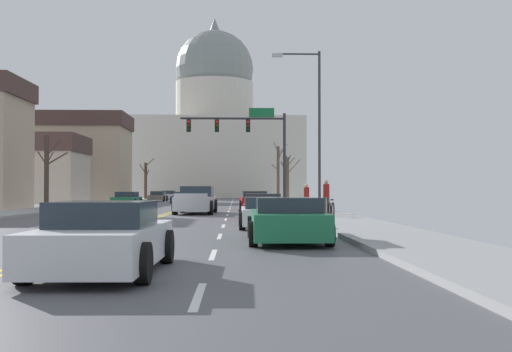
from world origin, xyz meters
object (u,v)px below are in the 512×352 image
at_px(sedan_near_04, 287,221).
at_px(bicycle_parked, 331,209).
at_px(sedan_near_05, 105,239).
at_px(sedan_oncoming_03, 169,195).
at_px(pedestrian_01, 306,196).
at_px(signal_gantry, 248,135).
at_px(sedan_near_00, 254,201).
at_px(street_lamp_right, 313,118).
at_px(sedan_oncoming_00, 127,199).
at_px(pedestrian_00, 326,195).
at_px(sedan_near_02, 263,207).
at_px(sedan_oncoming_01, 181,198).
at_px(sedan_near_03, 266,213).
at_px(sedan_oncoming_02, 158,196).
at_px(pickup_truck_near_01, 196,201).

distance_m(sedan_near_04, bicycle_parked, 12.63).
relative_size(sedan_near_05, sedan_oncoming_03, 0.96).
bearing_deg(pedestrian_01, sedan_near_04, -97.90).
height_order(signal_gantry, sedan_near_00, signal_gantry).
bearing_deg(sedan_near_04, pedestrian_01, 82.10).
height_order(street_lamp_right, sedan_near_04, street_lamp_right).
bearing_deg(sedan_oncoming_03, sedan_near_05, -84.60).
relative_size(signal_gantry, sedan_oncoming_00, 1.73).
relative_size(sedan_oncoming_00, pedestrian_00, 2.58).
bearing_deg(sedan_near_05, sedan_oncoming_00, 99.55).
height_order(sedan_near_00, sedan_near_02, sedan_near_00).
distance_m(sedan_oncoming_01, bicycle_parked, 36.63).
bearing_deg(sedan_near_03, bicycle_parked, 60.84).
distance_m(sedan_oncoming_00, pedestrian_00, 25.33).
xyz_separation_m(sedan_oncoming_02, sedan_oncoming_03, (0.02, 11.99, 0.02)).
distance_m(signal_gantry, sedan_near_02, 17.84).
bearing_deg(street_lamp_right, sedan_near_02, -142.74).
distance_m(pedestrian_00, bicycle_parked, 3.38).
height_order(pickup_truck_near_01, sedan_near_04, pickup_truck_near_01).
bearing_deg(signal_gantry, street_lamp_right, -78.75).
relative_size(sedan_near_03, sedan_near_04, 1.00).
relative_size(sedan_near_00, sedan_oncoming_00, 0.95).
xyz_separation_m(sedan_oncoming_00, sedan_oncoming_01, (3.66, 10.83, -0.03)).
distance_m(sedan_oncoming_02, pedestrian_01, 39.10).
bearing_deg(sedan_oncoming_02, sedan_near_02, -76.67).
distance_m(pickup_truck_near_01, sedan_near_04, 19.96).
bearing_deg(sedan_near_02, street_lamp_right, 37.26).
xyz_separation_m(sedan_near_02, sedan_near_04, (0.13, -12.43, 0.00)).
xyz_separation_m(sedan_near_02, sedan_near_05, (-3.50, -18.40, 0.00)).
bearing_deg(sedan_near_04, signal_gantry, 91.00).
bearing_deg(sedan_oncoming_03, sedan_near_03, -80.56).
distance_m(sedan_near_03, sedan_near_04, 6.26).
height_order(pickup_truck_near_01, bicycle_parked, pickup_truck_near_01).
xyz_separation_m(sedan_near_04, sedan_near_05, (-3.63, -5.98, -0.00)).
relative_size(signal_gantry, sedan_near_02, 1.77).
bearing_deg(pedestrian_00, sedan_oncoming_03, 104.67).
bearing_deg(sedan_oncoming_00, sedan_oncoming_03, 89.94).
xyz_separation_m(sedan_near_00, sedan_near_03, (-0.13, -19.66, -0.06)).
bearing_deg(signal_gantry, sedan_oncoming_02, 110.26).
bearing_deg(signal_gantry, sedan_near_04, -89.00).
relative_size(sedan_oncoming_01, pedestrian_01, 2.81).
bearing_deg(sedan_near_04, pedestrian_00, 77.94).
distance_m(sedan_near_04, sedan_oncoming_02, 58.35).
distance_m(sedan_near_03, sedan_oncoming_01, 41.74).
xyz_separation_m(sedan_near_02, sedan_oncoming_00, (-10.66, 24.16, 0.00)).
distance_m(pedestrian_01, bicycle_parked, 8.49).
relative_size(sedan_near_04, sedan_oncoming_02, 0.99).
relative_size(sedan_near_03, sedan_oncoming_02, 0.99).
xyz_separation_m(sedan_oncoming_01, bicycle_parked, (10.21, -35.17, -0.06)).
bearing_deg(bicycle_parked, sedan_near_04, -104.09).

